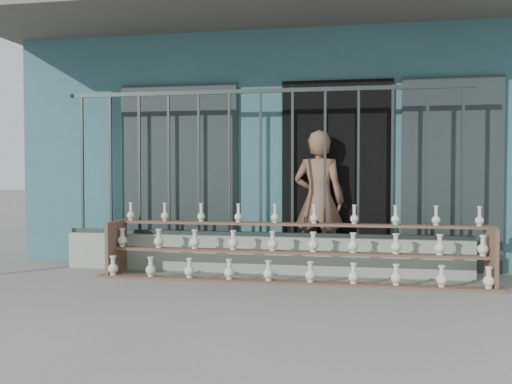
# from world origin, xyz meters

# --- Properties ---
(ground) EXTENTS (60.00, 60.00, 0.00)m
(ground) POSITION_xyz_m (0.00, 0.00, 0.00)
(ground) COLOR slate
(workshop_building) EXTENTS (7.40, 6.60, 3.21)m
(workshop_building) POSITION_xyz_m (0.00, 4.23, 1.62)
(workshop_building) COLOR #2E5B61
(workshop_building) RESTS_ON ground
(parapet_wall) EXTENTS (5.00, 0.20, 0.45)m
(parapet_wall) POSITION_xyz_m (0.00, 1.30, 0.23)
(parapet_wall) COLOR #8DA28B
(parapet_wall) RESTS_ON ground
(security_fence) EXTENTS (5.00, 0.04, 1.80)m
(security_fence) POSITION_xyz_m (-0.00, 1.30, 1.35)
(security_fence) COLOR #283330
(security_fence) RESTS_ON parapet_wall
(shelf_rack) EXTENTS (4.50, 0.68, 0.85)m
(shelf_rack) POSITION_xyz_m (0.44, 0.89, 0.36)
(shelf_rack) COLOR brown
(shelf_rack) RESTS_ON ground
(elderly_woman) EXTENTS (0.71, 0.53, 1.75)m
(elderly_woman) POSITION_xyz_m (0.68, 1.63, 0.88)
(elderly_woman) COLOR brown
(elderly_woman) RESTS_ON ground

